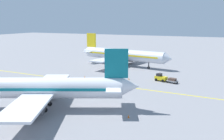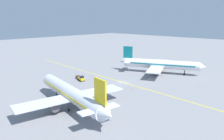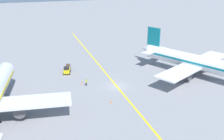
{
  "view_description": "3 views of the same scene",
  "coord_description": "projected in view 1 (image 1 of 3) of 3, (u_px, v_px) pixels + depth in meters",
  "views": [
    {
      "loc": [
        -55.09,
        -28.66,
        15.31
      ],
      "look_at": [
        0.11,
        -2.74,
        3.65
      ],
      "focal_mm": 42.0,
      "sensor_mm": 36.0,
      "label": 1
    },
    {
      "loc": [
        56.07,
        48.93,
        21.94
      ],
      "look_at": [
        4.0,
        -1.61,
        4.96
      ],
      "focal_mm": 35.0,
      "sensor_mm": 36.0,
      "label": 2
    },
    {
      "loc": [
        20.71,
        51.35,
        24.53
      ],
      "look_at": [
        -0.1,
        -3.27,
        2.85
      ],
      "focal_mm": 42.0,
      "sensor_mm": 36.0,
      "label": 3
    }
  ],
  "objects": [
    {
      "name": "airplane_at_gate",
      "position": [
        38.0,
        88.0,
        45.12
      ],
      "size": [
        27.61,
        33.51,
        10.6
      ],
      "color": "white",
      "rests_on": "ground"
    },
    {
      "name": "ground_crew_worker",
      "position": [
        123.0,
        76.0,
        68.2
      ],
      "size": [
        0.39,
        0.49,
        1.68
      ],
      "color": "#23232D",
      "rests_on": "ground"
    },
    {
      "name": "ground_plane",
      "position": [
        102.0,
        84.0,
        63.82
      ],
      "size": [
        400.0,
        400.0,
        0.0
      ],
      "primitive_type": "plane",
      "color": "gray"
    },
    {
      "name": "baggage_cart_trailing",
      "position": [
        172.0,
        80.0,
        64.44
      ],
      "size": [
        2.09,
        2.89,
        1.24
      ],
      "color": "gray",
      "rests_on": "ground"
    },
    {
      "name": "traffic_cone_mid_apron",
      "position": [
        85.0,
        77.0,
        70.43
      ],
      "size": [
        0.32,
        0.32,
        0.55
      ],
      "primitive_type": "cone",
      "color": "orange",
      "rests_on": "ground"
    },
    {
      "name": "baggage_tug_white",
      "position": [
        161.0,
        78.0,
        66.57
      ],
      "size": [
        2.44,
        3.3,
        2.11
      ],
      "color": "gold",
      "rests_on": "ground"
    },
    {
      "name": "traffic_cone_near_nose",
      "position": [
        129.0,
        116.0,
        41.55
      ],
      "size": [
        0.32,
        0.32,
        0.55
      ],
      "primitive_type": "cone",
      "color": "orange",
      "rests_on": "ground"
    },
    {
      "name": "traffic_cone_by_wingtip",
      "position": [
        129.0,
        79.0,
        68.28
      ],
      "size": [
        0.32,
        0.32,
        0.55
      ],
      "primitive_type": "cone",
      "color": "orange",
      "rests_on": "ground"
    },
    {
      "name": "apron_yellow_centreline",
      "position": [
        102.0,
        84.0,
        63.82
      ],
      "size": [
        6.82,
        119.85,
        0.01
      ],
      "primitive_type": "cube",
      "rotation": [
        0.0,
        0.0,
        -0.05
      ],
      "color": "yellow",
      "rests_on": "ground"
    },
    {
      "name": "airplane_adjacent_stand",
      "position": [
        122.0,
        55.0,
        88.63
      ],
      "size": [
        28.48,
        35.41,
        10.6
      ],
      "color": "silver",
      "rests_on": "ground"
    }
  ]
}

